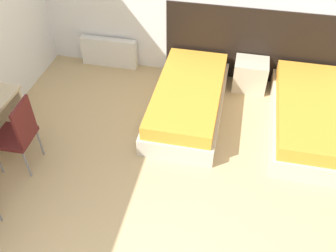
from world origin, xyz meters
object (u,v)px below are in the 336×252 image
Objects in this scene: bed_near_window at (188,100)px; chair_near_laptop at (18,133)px; bed_near_door at (309,116)px; nightstand at (250,75)px.

chair_near_laptop is at bearing -141.35° from bed_near_window.
bed_near_door is (1.60, 0.00, 0.00)m from bed_near_window.
nightstand is at bearing 43.93° from bed_near_window.
chair_near_laptop is (-3.30, -1.36, 0.30)m from bed_near_door.
bed_near_door is 4.01× the size of nightstand.
nightstand is 3.30m from chair_near_laptop.
chair_near_laptop reaches higher than nightstand.
nightstand is (0.80, 0.77, 0.02)m from bed_near_window.
bed_near_window is 1.00× the size of bed_near_door.
bed_near_window is at bearing 180.00° from bed_near_door.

